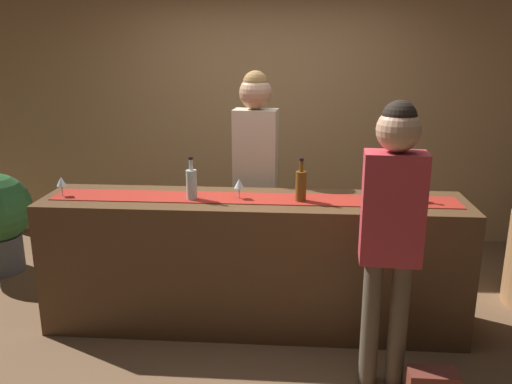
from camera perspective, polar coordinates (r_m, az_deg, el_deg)
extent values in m
plane|color=brown|center=(4.03, -0.29, -13.94)|extent=(10.00, 10.00, 0.00)
cube|color=tan|center=(5.43, 1.32, 9.95)|extent=(6.00, 0.12, 2.90)
cube|color=#543821|center=(3.82, -0.30, -7.67)|extent=(2.96, 0.60, 0.96)
cube|color=maroon|center=(3.65, -0.31, -0.70)|extent=(2.82, 0.28, 0.01)
cylinder|color=#B2C6C1|center=(3.63, -7.00, 0.75)|extent=(0.07, 0.07, 0.21)
cylinder|color=#B2C6C1|center=(3.60, -7.07, 2.94)|extent=(0.03, 0.03, 0.08)
cylinder|color=black|center=(3.59, -7.10, 3.67)|extent=(0.03, 0.03, 0.02)
cylinder|color=#194723|center=(3.74, 15.50, 0.73)|extent=(0.07, 0.07, 0.21)
cylinder|color=#194723|center=(3.71, 15.66, 2.86)|extent=(0.03, 0.03, 0.08)
cylinder|color=black|center=(3.70, 15.71, 3.56)|extent=(0.03, 0.03, 0.02)
cylinder|color=brown|center=(3.58, 4.88, 0.58)|extent=(0.07, 0.07, 0.21)
cylinder|color=brown|center=(3.55, 4.94, 2.81)|extent=(0.03, 0.03, 0.08)
cylinder|color=black|center=(3.54, 4.96, 3.54)|extent=(0.03, 0.03, 0.02)
cylinder|color=silver|center=(3.66, -1.84, -0.72)|extent=(0.06, 0.06, 0.00)
cylinder|color=silver|center=(3.64, -1.85, -0.13)|extent=(0.01, 0.01, 0.08)
cone|color=silver|center=(3.63, -1.86, 0.94)|extent=(0.07, 0.07, 0.06)
cylinder|color=silver|center=(3.95, -20.21, -0.45)|extent=(0.06, 0.06, 0.00)
cylinder|color=silver|center=(3.94, -20.26, 0.11)|extent=(0.01, 0.01, 0.08)
cone|color=silver|center=(3.92, -20.36, 1.09)|extent=(0.07, 0.07, 0.06)
cylinder|color=#26262B|center=(4.37, 0.99, -5.41)|extent=(0.11, 0.11, 0.84)
cylinder|color=#26262B|center=(4.39, -1.08, -5.29)|extent=(0.11, 0.11, 0.84)
cube|color=beige|center=(4.17, -0.05, 4.39)|extent=(0.36, 0.23, 0.67)
sphere|color=tan|center=(4.10, -0.05, 10.71)|extent=(0.25, 0.25, 0.25)
sphere|color=olive|center=(4.10, -0.05, 11.68)|extent=(0.20, 0.20, 0.20)
cylinder|color=brown|center=(3.29, 12.30, -13.68)|extent=(0.11, 0.11, 0.80)
cylinder|color=brown|center=(3.31, 15.14, -13.73)|extent=(0.11, 0.11, 0.80)
cube|color=#B7333D|center=(3.02, 14.60, -1.72)|extent=(0.35, 0.22, 0.63)
sphere|color=tan|center=(2.92, 15.19, 6.50)|extent=(0.24, 0.24, 0.24)
sphere|color=black|center=(2.91, 15.29, 7.79)|extent=(0.19, 0.19, 0.19)
cylinder|color=#4C4C51|center=(5.33, -25.87, -6.01)|extent=(0.38, 0.38, 0.33)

